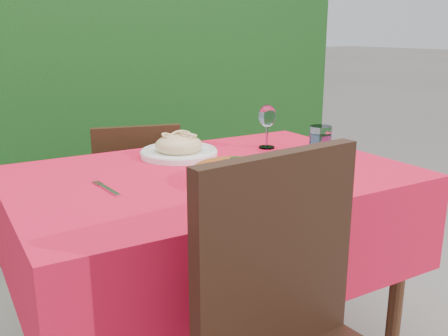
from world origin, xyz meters
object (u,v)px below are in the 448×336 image
pizza_plate (238,174)px  fork (109,189)px  chair_far (137,199)px  pasta_plate (179,148)px  wine_glass (267,118)px  water_glass (320,142)px

pizza_plate → fork: size_ratio=2.02×
chair_far → pizza_plate: chair_far is taller
pasta_plate → fork: pasta_plate is taller
fork → wine_glass: bearing=11.0°
chair_far → fork: bearing=78.1°
chair_far → pasta_plate: (0.02, -0.41, 0.31)m
pizza_plate → wine_glass: (0.34, 0.33, 0.09)m
wine_glass → water_glass: bearing=-59.6°
pasta_plate → fork: 0.44m
pizza_plate → pasta_plate: pasta_plate is taller
water_glass → pizza_plate: bearing=-161.9°
water_glass → fork: 0.81m
chair_far → pasta_plate: 0.52m
chair_far → pasta_plate: bearing=106.7°
fork → pizza_plate: bearing=-23.9°
water_glass → fork: (-0.81, -0.03, -0.05)m
pizza_plate → wine_glass: bearing=44.4°
pasta_plate → water_glass: 0.52m
water_glass → wine_glass: size_ratio=0.63×
pizza_plate → water_glass: 0.47m
pizza_plate → wine_glass: 0.48m
chair_far → wine_glass: bearing=142.5°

